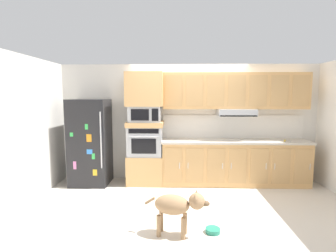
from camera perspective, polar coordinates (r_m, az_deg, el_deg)
The scene contains 16 objects.
ground_plane at distance 5.02m, azimuth 4.80°, elevation -14.88°, with size 9.60×9.60×0.00m, color beige.
back_kitchen_wall at distance 5.81m, azimuth 4.36°, elevation 0.79°, with size 6.20×0.12×2.50m, color silver.
side_panel_left at distance 5.35m, azimuth -26.59°, elevation -0.40°, with size 0.12×7.10×2.50m, color silver.
refrigerator at distance 5.72m, azimuth -16.41°, elevation -3.31°, with size 0.76×0.73×1.76m.
oven_base_cabinet at distance 5.67m, azimuth -4.84°, elevation -9.16°, with size 0.74×0.62×0.60m, color tan.
built_in_oven at distance 5.53m, azimuth -4.90°, elevation -3.17°, with size 0.70×0.62×0.60m.
appliance_mid_shelf at distance 5.49m, azimuth -4.93°, elevation 0.43°, with size 0.74×0.62×0.10m, color tan.
microwave at distance 5.46m, azimuth -4.96°, elevation 2.62°, with size 0.64×0.54×0.32m.
appliance_upper_cabinet at distance 5.46m, azimuth -5.01°, elevation 7.87°, with size 0.74×0.62×0.68m, color tan.
lower_cabinet_run at distance 5.72m, azimuth 14.09°, elevation -7.74°, with size 2.96×0.63×0.88m.
countertop_slab at distance 5.63m, azimuth 14.21°, elevation -3.19°, with size 3.00×0.64×0.04m, color #BCB2A3.
backsplash_panel at distance 5.87m, azimuth 13.69°, elevation -0.11°, with size 3.00×0.02×0.50m, color silver.
upper_cabinet_with_hood at distance 5.67m, azimuth 14.25°, elevation 7.06°, with size 2.96×0.48×0.88m.
screwdriver at distance 5.81m, azimuth 23.98°, elevation -2.92°, with size 0.17×0.16×0.03m.
dog at distance 3.59m, azimuth 2.06°, elevation -16.74°, with size 0.86×0.34×0.62m.
dog_food_bowl at distance 3.87m, azimuth 9.65°, elevation -21.30°, with size 0.20×0.20×0.06m.
Camera 1 is at (-0.26, -4.67, 1.84)m, focal length 28.25 mm.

